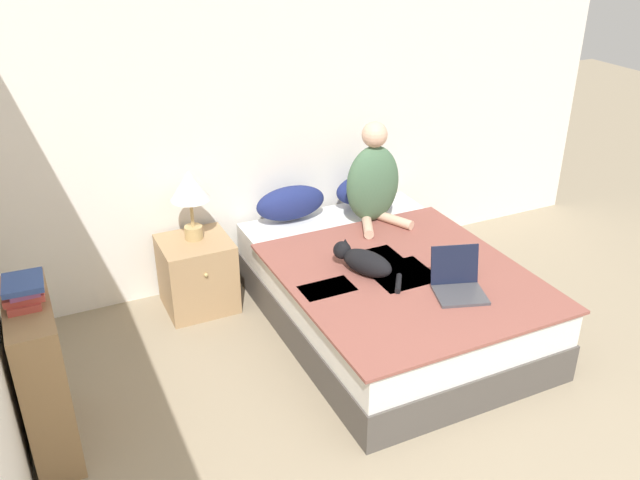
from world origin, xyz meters
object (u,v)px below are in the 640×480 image
bed (388,294)px  book_stack_top (23,292)px  pillow_far (368,188)px  person_sitting (373,181)px  nightstand (197,274)px  pillow_near (291,203)px  laptop_open (458,284)px  bookshelf (42,376)px  cat_tabby (363,261)px  table_lamp (190,190)px

bed → book_stack_top: bearing=-174.7°
book_stack_top → pillow_far: bearing=23.5°
person_sitting → pillow_far: bearing=67.4°
pillow_far → nightstand: 1.47m
pillow_near → book_stack_top: book_stack_top is taller
pillow_near → pillow_far: (0.65, 0.00, 0.00)m
laptop_open → nightstand: 1.85m
pillow_far → book_stack_top: size_ratio=2.32×
bed → pillow_far: size_ratio=3.84×
bookshelf → person_sitting: bearing=18.7°
laptop_open → cat_tabby: bearing=149.8°
bookshelf → book_stack_top: 0.51m
pillow_near → pillow_far: same height
bed → bookshelf: size_ratio=2.32×
pillow_far → pillow_near: bearing=180.0°
pillow_near → bookshelf: (-1.87, -1.10, -0.19)m
laptop_open → nightstand: laptop_open is taller
nightstand → pillow_far: bearing=3.9°
bed → person_sitting: 0.86m
person_sitting → table_lamp: person_sitting is taller
nightstand → person_sitting: bearing=-8.2°
pillow_far → cat_tabby: 1.10m
cat_tabby → book_stack_top: size_ratio=2.36×
person_sitting → nightstand: 1.43m
pillow_far → laptop_open: bearing=-96.2°
nightstand → bookshelf: bookshelf is taller
person_sitting → laptop_open: (-0.03, -1.12, -0.26)m
book_stack_top → table_lamp: bearing=43.2°
person_sitting → nightstand: (-1.31, 0.19, -0.55)m
pillow_near → laptop_open: laptop_open is taller
bookshelf → book_stack_top: bearing=-12.6°
person_sitting → cat_tabby: bearing=-123.4°
bed → nightstand: (-1.10, 0.80, 0.01)m
bed → pillow_far: 1.03m
nightstand → pillow_near: bearing=7.1°
table_lamp → laptop_open: bearing=-46.9°
pillow_far → bookshelf: (-2.53, -1.10, -0.19)m
bookshelf → bed: bearing=5.3°
laptop_open → bookshelf: 2.40m
person_sitting → cat_tabby: size_ratio=1.38×
bed → bookshelf: (-2.20, -0.20, 0.20)m
pillow_far → nightstand: pillow_far is taller
nightstand → book_stack_top: size_ratio=2.28×
bed → nightstand: bearing=143.9°
cat_tabby → pillow_far: bearing=-56.2°
bookshelf → pillow_near: bearing=30.4°
laptop_open → bookshelf: bookshelf is taller
laptop_open → book_stack_top: bearing=-169.3°
table_lamp → bookshelf: table_lamp is taller
person_sitting → bookshelf: 2.57m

